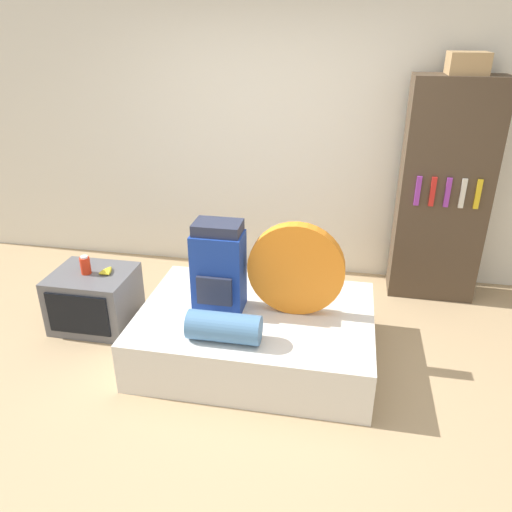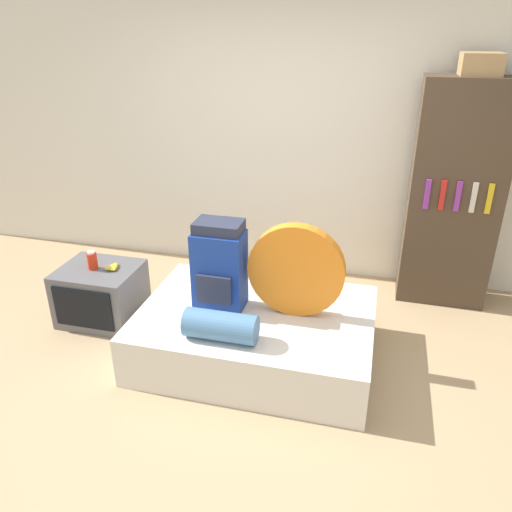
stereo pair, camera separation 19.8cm
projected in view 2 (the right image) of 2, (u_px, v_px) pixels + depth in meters
ground_plane at (236, 389)px, 3.46m from camera, size 16.00×16.00×0.00m
wall_back at (294, 141)px, 4.66m from camera, size 8.00×0.05×2.60m
bed at (256, 333)px, 3.74m from camera, size 1.71×1.22×0.39m
backpack at (219, 267)px, 3.60m from camera, size 0.36×0.28×0.67m
tent_bag at (296, 270)px, 3.50m from camera, size 0.69×0.10×0.69m
sleeping_roll at (221, 326)px, 3.30m from camera, size 0.49×0.20×0.20m
television at (101, 294)px, 4.20m from camera, size 0.64×0.56×0.47m
canister at (92, 261)px, 4.07m from camera, size 0.08×0.08×0.15m
banana_bunch at (114, 267)px, 4.10m from camera, size 0.11×0.14×0.03m
bookshelf at (454, 197)px, 4.22m from camera, size 0.74×0.38×1.94m
cardboard_box at (481, 64)px, 3.78m from camera, size 0.30×0.29×0.17m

